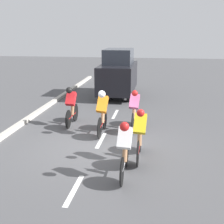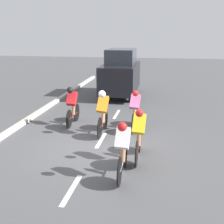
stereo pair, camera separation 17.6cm
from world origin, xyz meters
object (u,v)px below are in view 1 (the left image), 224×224
(cyclist_yellow, at_px, (140,133))
(cyclist_orange, at_px, (102,111))
(cyclist_pink, at_px, (134,109))
(support_car, at_px, (118,73))
(cyclist_red, at_px, (71,105))
(cyclist_white, at_px, (125,147))

(cyclist_yellow, bearing_deg, cyclist_orange, -54.60)
(cyclist_orange, distance_m, cyclist_yellow, 2.36)
(cyclist_pink, distance_m, cyclist_yellow, 2.61)
(cyclist_yellow, height_order, support_car, support_car)
(cyclist_red, distance_m, cyclist_white, 4.52)
(support_car, bearing_deg, cyclist_red, 79.52)
(cyclist_pink, relative_size, cyclist_white, 1.02)
(cyclist_red, bearing_deg, cyclist_yellow, 134.07)
(cyclist_orange, distance_m, cyclist_white, 3.20)
(cyclist_yellow, bearing_deg, cyclist_red, -45.93)
(cyclist_yellow, bearing_deg, cyclist_pink, -81.96)
(support_car, bearing_deg, cyclist_orange, 92.81)
(cyclist_pink, distance_m, cyclist_red, 2.30)
(cyclist_pink, xyz_separation_m, cyclist_white, (-0.08, 3.68, 0.01))
(support_car, bearing_deg, cyclist_yellow, 101.62)
(cyclist_white, bearing_deg, cyclist_yellow, -104.41)
(cyclist_orange, distance_m, support_car, 6.22)
(cyclist_red, distance_m, cyclist_yellow, 3.83)
(cyclist_pink, bearing_deg, cyclist_red, -4.08)
(cyclist_white, relative_size, cyclist_yellow, 0.98)
(cyclist_red, xyz_separation_m, cyclist_yellow, (-2.66, 2.75, -0.01))
(cyclist_pink, bearing_deg, support_car, -76.74)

